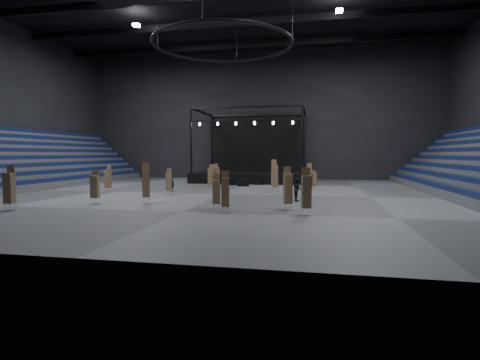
% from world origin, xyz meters
% --- Properties ---
extents(floor, '(50.00, 50.00, 0.00)m').
position_xyz_m(floor, '(0.00, 0.00, 0.00)').
color(floor, '#545457').
rests_on(floor, ground).
extents(wall_back, '(50.00, 0.20, 18.00)m').
position_xyz_m(wall_back, '(0.00, 21.00, 9.00)').
color(wall_back, black).
rests_on(wall_back, ground).
extents(bleachers_left, '(7.20, 40.00, 6.40)m').
position_xyz_m(bleachers_left, '(-22.94, 0.00, 1.73)').
color(bleachers_left, '#4E4E50').
rests_on(bleachers_left, floor).
extents(stage, '(14.00, 10.00, 9.20)m').
position_xyz_m(stage, '(0.00, 16.24, 1.45)').
color(stage, black).
rests_on(stage, floor).
extents(truss_ring, '(12.30, 12.30, 5.15)m').
position_xyz_m(truss_ring, '(-0.00, 0.00, 13.00)').
color(truss_ring, black).
rests_on(truss_ring, ceiling).
extents(flight_case_left, '(1.30, 0.66, 0.86)m').
position_xyz_m(flight_case_left, '(-1.33, 9.61, 0.43)').
color(flight_case_left, black).
rests_on(flight_case_left, floor).
extents(flight_case_mid, '(1.33, 0.95, 0.80)m').
position_xyz_m(flight_case_mid, '(0.33, 8.00, 0.40)').
color(flight_case_mid, black).
rests_on(flight_case_mid, floor).
extents(flight_case_right, '(1.25, 0.89, 0.75)m').
position_xyz_m(flight_case_right, '(1.50, 10.45, 0.38)').
color(flight_case_right, black).
rests_on(flight_case_right, floor).
extents(chair_stack_0, '(0.53, 0.53, 2.07)m').
position_xyz_m(chair_stack_0, '(-2.57, 8.01, 1.08)').
color(chair_stack_0, silver).
rests_on(chair_stack_0, floor).
extents(chair_stack_1, '(0.57, 0.57, 2.44)m').
position_xyz_m(chair_stack_1, '(-2.88, 6.24, 1.27)').
color(chair_stack_1, silver).
rests_on(chair_stack_1, floor).
extents(chair_stack_2, '(0.69, 0.69, 2.97)m').
position_xyz_m(chair_stack_2, '(-3.95, -7.19, 1.50)').
color(chair_stack_2, silver).
rests_on(chair_stack_2, floor).
extents(chair_stack_3, '(0.62, 0.62, 2.76)m').
position_xyz_m(chair_stack_3, '(7.49, -10.40, 1.42)').
color(chair_stack_3, silver).
rests_on(chair_stack_3, floor).
extents(chair_stack_4, '(0.70, 0.70, 3.04)m').
position_xyz_m(chair_stack_4, '(4.32, 2.62, 1.54)').
color(chair_stack_4, silver).
rests_on(chair_stack_4, floor).
extents(chair_stack_5, '(0.59, 0.59, 2.27)m').
position_xyz_m(chair_stack_5, '(1.83, -9.32, 1.18)').
color(chair_stack_5, silver).
rests_on(chair_stack_5, floor).
extents(chair_stack_6, '(0.55, 0.55, 2.49)m').
position_xyz_m(chair_stack_6, '(-2.59, 7.13, 1.29)').
color(chair_stack_6, silver).
rests_on(chair_stack_6, floor).
extents(chair_stack_7, '(0.57, 0.57, 1.94)m').
position_xyz_m(chair_stack_7, '(7.94, 5.46, 1.04)').
color(chair_stack_7, silver).
rests_on(chair_stack_7, floor).
extents(chair_stack_8, '(0.43, 0.43, 2.30)m').
position_xyz_m(chair_stack_8, '(-4.58, -1.35, 1.17)').
color(chair_stack_8, silver).
rests_on(chair_stack_8, floor).
extents(chair_stack_9, '(0.53, 0.53, 2.44)m').
position_xyz_m(chair_stack_9, '(5.70, -0.50, 1.25)').
color(chair_stack_9, silver).
rests_on(chair_stack_9, floor).
extents(chair_stack_10, '(0.62, 0.62, 2.75)m').
position_xyz_m(chair_stack_10, '(6.30, -8.45, 1.39)').
color(chair_stack_10, silver).
rests_on(chair_stack_10, floor).
extents(chair_stack_11, '(0.62, 0.62, 2.39)m').
position_xyz_m(chair_stack_11, '(-7.38, -8.21, 1.26)').
color(chair_stack_11, silver).
rests_on(chair_stack_11, floor).
extents(chair_stack_12, '(0.57, 0.57, 2.54)m').
position_xyz_m(chair_stack_12, '(2.70, -10.48, 1.30)').
color(chair_stack_12, silver).
rests_on(chair_stack_12, floor).
extents(chair_stack_13, '(0.58, 0.58, 2.85)m').
position_xyz_m(chair_stack_13, '(-10.93, -11.99, 1.45)').
color(chair_stack_13, silver).
rests_on(chair_stack_13, floor).
extents(chair_stack_14, '(0.50, 0.50, 2.66)m').
position_xyz_m(chair_stack_14, '(7.47, 5.28, 1.36)').
color(chair_stack_14, silver).
rests_on(chair_stack_14, floor).
extents(chair_stack_15, '(0.59, 0.59, 2.53)m').
position_xyz_m(chair_stack_15, '(-10.85, -0.62, 1.31)').
color(chair_stack_15, silver).
rests_on(chair_stack_15, floor).
extents(man_center, '(0.67, 0.56, 1.56)m').
position_xyz_m(man_center, '(-5.24, 0.99, 0.78)').
color(man_center, black).
rests_on(man_center, floor).
extents(crew_member, '(0.84, 0.98, 1.74)m').
position_xyz_m(crew_member, '(6.73, -3.74, 0.87)').
color(crew_member, black).
rests_on(crew_member, floor).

